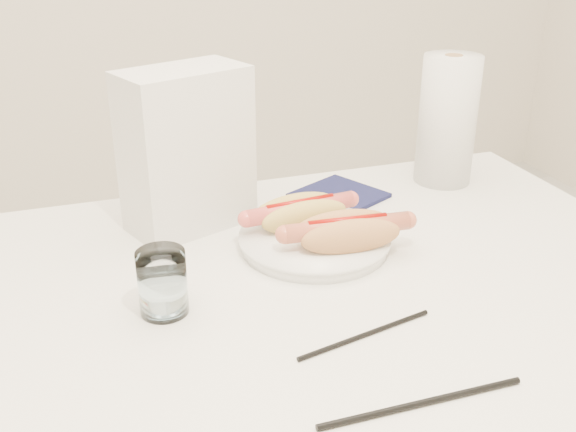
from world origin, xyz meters
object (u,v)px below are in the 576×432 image
object	(u,v)px
table	(285,327)
napkin_box	(187,150)
plate	(315,242)
water_glass	(162,282)
hotdog_left	(300,213)
paper_towel_roll	(447,120)
hotdog_right	(347,232)

from	to	relation	value
table	napkin_box	distance (m)	0.32
plate	water_glass	xyz separation A→B (m)	(-0.25, -0.10, 0.03)
table	hotdog_left	bearing A→B (deg)	63.22
paper_towel_roll	hotdog_right	bearing A→B (deg)	-142.41
plate	water_glass	distance (m)	0.27
hotdog_left	water_glass	xyz separation A→B (m)	(-0.24, -0.15, 0.00)
napkin_box	paper_towel_roll	bearing A→B (deg)	-16.19
hotdog_left	table	bearing A→B (deg)	-122.70
hotdog_left	paper_towel_roll	xyz separation A→B (m)	(0.34, 0.14, 0.08)
table	hotdog_right	world-z (taller)	hotdog_right
hotdog_left	hotdog_right	world-z (taller)	hotdog_right
plate	hotdog_left	xyz separation A→B (m)	(-0.01, 0.04, 0.03)
table	plate	distance (m)	0.15
water_glass	paper_towel_roll	size ratio (longest dim) A/B	0.37
plate	hotdog_right	distance (m)	0.07
table	paper_towel_roll	size ratio (longest dim) A/B	5.03
plate	hotdog_left	world-z (taller)	hotdog_left
plate	water_glass	size ratio (longest dim) A/B	2.58
plate	hotdog_right	xyz separation A→B (m)	(0.03, -0.05, 0.03)
hotdog_left	plate	bearing A→B (deg)	-83.61
plate	paper_towel_roll	bearing A→B (deg)	28.88
plate	paper_towel_roll	xyz separation A→B (m)	(0.33, 0.18, 0.11)
plate	hotdog_left	size ratio (longest dim) A/B	1.23
water_glass	paper_towel_roll	bearing A→B (deg)	26.40
water_glass	plate	bearing A→B (deg)	22.93
plate	hotdog_right	world-z (taller)	hotdog_right
plate	hotdog_left	distance (m)	0.05
hotdog_right	napkin_box	world-z (taller)	napkin_box
paper_towel_roll	hotdog_left	bearing A→B (deg)	-157.45
paper_towel_roll	table	bearing A→B (deg)	-145.05
hotdog_right	napkin_box	distance (m)	0.29
table	hotdog_left	size ratio (longest dim) A/B	6.56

